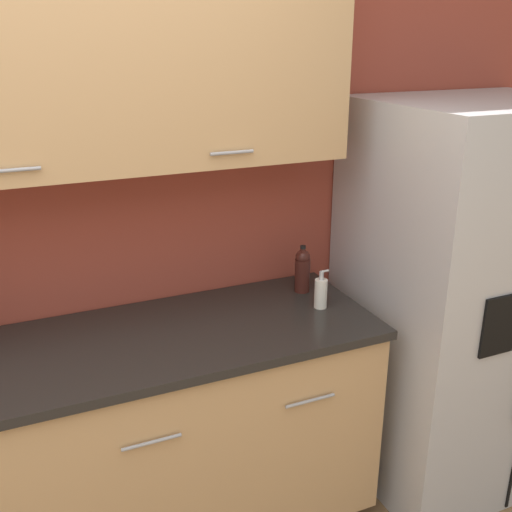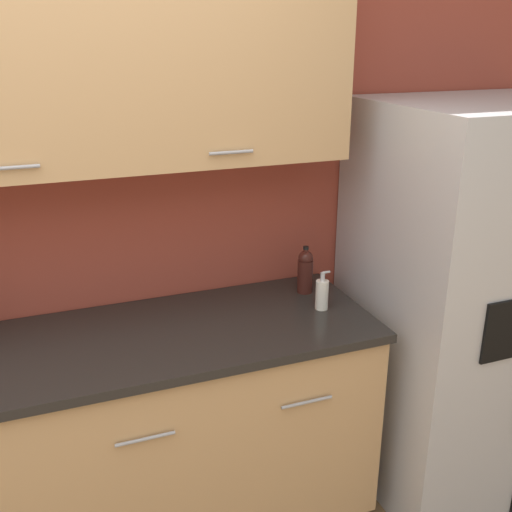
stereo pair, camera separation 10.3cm
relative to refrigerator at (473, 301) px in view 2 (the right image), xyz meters
name	(u,v)px [view 2 (the right image)]	position (x,y,z in m)	size (l,w,h in m)	color
counter_unit	(55,459)	(-1.80, 0.09, -0.39)	(2.48, 0.64, 0.92)	black
refrigerator	(473,301)	(0.00, 0.00, 0.00)	(0.95, 0.82, 1.72)	#B2B2B5
soap_dispenser	(322,294)	(-0.72, 0.05, 0.13)	(0.06, 0.05, 0.16)	silver
oil_bottle	(305,271)	(-0.71, 0.23, 0.16)	(0.07, 0.07, 0.21)	#3D1914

